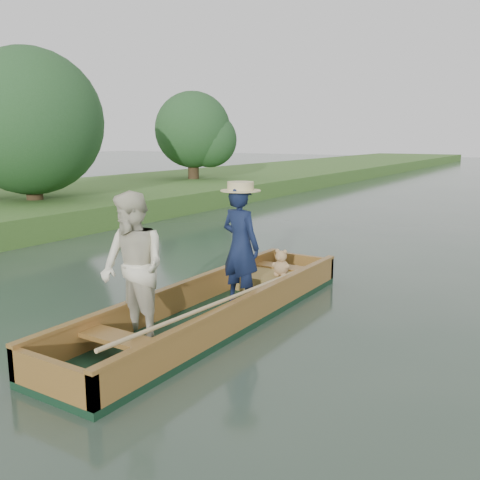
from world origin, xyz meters
The scene contains 3 objects.
ground centered at (0.00, 0.00, 0.00)m, with size 120.00×120.00×0.00m, color #283D30.
trees_far centered at (-0.65, 7.79, 2.59)m, with size 22.62×14.65×4.61m.
punt centered at (-0.10, -0.19, 0.57)m, with size 1.28×5.00×1.72m.
Camera 1 is at (3.68, -5.23, 2.29)m, focal length 40.00 mm.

